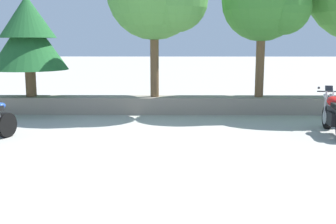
# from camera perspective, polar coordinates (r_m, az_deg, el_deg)

# --- Properties ---
(ground_plane) EXTENTS (120.00, 120.00, 0.00)m
(ground_plane) POSITION_cam_1_polar(r_m,az_deg,el_deg) (8.97, -5.34, -5.39)
(ground_plane) COLOR #A3A099
(stone_wall) EXTENTS (36.00, 0.80, 0.55)m
(stone_wall) POSITION_cam_1_polar(r_m,az_deg,el_deg) (13.60, -3.29, 1.01)
(stone_wall) COLOR gray
(stone_wall) RESTS_ON ground
(motorcycle_red_centre) EXTENTS (0.67, 2.06, 1.18)m
(motorcycle_red_centre) POSITION_cam_1_polar(r_m,az_deg,el_deg) (11.26, 22.35, -0.45)
(motorcycle_red_centre) COLOR black
(motorcycle_red_centre) RESTS_ON ground
(pine_tree_far_left) EXTENTS (2.52, 2.52, 3.29)m
(pine_tree_far_left) POSITION_cam_1_polar(r_m,az_deg,el_deg) (14.23, -19.02, 10.23)
(pine_tree_far_left) COLOR brown
(pine_tree_far_left) RESTS_ON stone_wall
(leafy_tree_mid_right) EXTENTS (2.74, 2.60, 4.41)m
(leafy_tree_mid_right) POSITION_cam_1_polar(r_m,az_deg,el_deg) (13.72, 13.68, 14.73)
(leafy_tree_mid_right) COLOR brown
(leafy_tree_mid_right) RESTS_ON stone_wall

